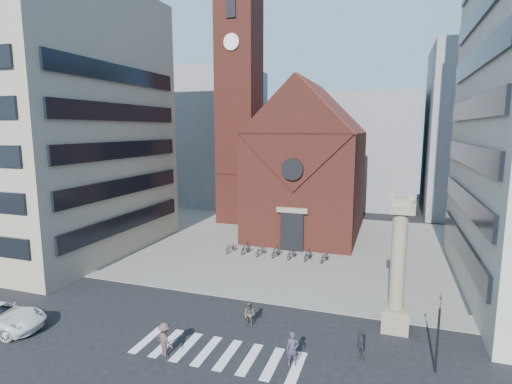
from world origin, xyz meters
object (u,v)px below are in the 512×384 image
(pedestrian_0, at_px, (293,349))
(scooter_0, at_px, (231,247))
(pedestrian_1, at_px, (250,315))
(pedestrian_2, at_px, (361,345))
(lion_column, at_px, (397,277))
(traffic_light, at_px, (438,331))

(pedestrian_0, bearing_deg, scooter_0, 107.38)
(pedestrian_1, xyz_separation_m, pedestrian_2, (6.99, -1.55, 0.06))
(lion_column, height_order, pedestrian_0, lion_column)
(lion_column, distance_m, traffic_light, 4.62)
(lion_column, distance_m, scooter_0, 19.59)
(lion_column, relative_size, scooter_0, 4.66)
(traffic_light, bearing_deg, pedestrian_2, -178.62)
(lion_column, relative_size, pedestrian_2, 5.02)
(lion_column, relative_size, pedestrian_0, 4.67)
(lion_column, bearing_deg, scooter_0, 144.20)
(pedestrian_2, distance_m, scooter_0, 20.80)
(traffic_light, height_order, pedestrian_0, traffic_light)
(traffic_light, xyz_separation_m, pedestrian_0, (-7.16, -1.78, -1.36))
(lion_column, relative_size, pedestrian_1, 5.42)
(pedestrian_1, bearing_deg, traffic_light, 2.62)
(traffic_light, bearing_deg, pedestrian_0, -166.05)
(pedestrian_0, bearing_deg, pedestrian_1, 123.67)
(scooter_0, bearing_deg, pedestrian_1, -50.28)
(lion_column, bearing_deg, pedestrian_0, -131.83)
(traffic_light, height_order, pedestrian_1, traffic_light)
(pedestrian_0, relative_size, scooter_0, 1.00)
(pedestrian_0, xyz_separation_m, scooter_0, (-10.54, 17.11, -0.39))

